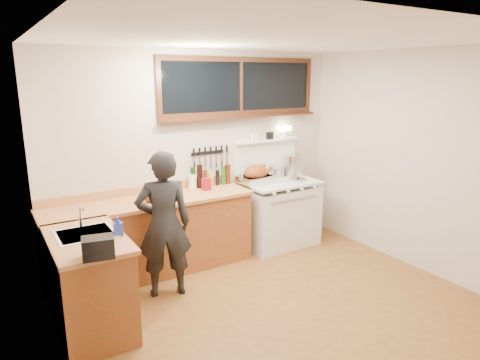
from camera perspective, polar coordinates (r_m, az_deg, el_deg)
ground_plane at (r=4.55m, az=5.27°, el=-16.66°), size 4.00×3.50×0.02m
room_shell at (r=3.98m, az=5.80°, el=4.41°), size 4.10×3.60×2.65m
counter_back at (r=5.18m, az=-11.67°, el=-7.31°), size 2.44×0.64×1.00m
counter_left at (r=4.23m, az=-19.46°, el=-12.86°), size 0.64×1.09×0.90m
sink_unit at (r=4.15m, az=-19.87°, el=-7.48°), size 0.50×0.45×0.37m
vintage_stove at (r=5.94m, az=5.02°, el=-4.14°), size 1.02×0.74×1.59m
back_window at (r=5.69m, az=0.16°, el=11.49°), size 2.32×0.13×0.77m
left_doorway at (r=2.87m, az=-21.11°, el=-12.11°), size 0.02×1.04×2.17m
knife_strip at (r=5.55m, az=-4.13°, el=3.55°), size 0.52×0.03×0.28m
man at (r=4.54m, az=-10.12°, el=-5.86°), size 0.65×0.51×1.57m
soap_bottle at (r=3.99m, az=-15.96°, el=-5.88°), size 0.10×0.10×0.18m
toaster at (r=3.56m, az=-18.38°, el=-8.53°), size 0.27×0.21×0.17m
cutting_board at (r=4.87m, az=-11.49°, el=-2.49°), size 0.40×0.32×0.14m
roast_turkey at (r=5.67m, az=2.14°, el=0.62°), size 0.48×0.36×0.25m
stockpot at (r=6.15m, az=7.18°, el=2.02°), size 0.34×0.34×0.30m
saucepan at (r=6.01m, az=5.05°, el=1.00°), size 0.20×0.31×0.14m
pot_lid at (r=5.88m, az=7.74°, el=0.08°), size 0.30×0.30×0.04m
coffee_tin at (r=5.34m, az=-4.50°, el=-0.54°), size 0.11×0.09×0.15m
pitcher at (r=5.42m, az=-6.38°, el=-0.16°), size 0.12×0.12×0.19m
bottle_cluster at (r=5.50m, az=-4.00°, el=0.45°), size 0.57×0.07×0.30m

